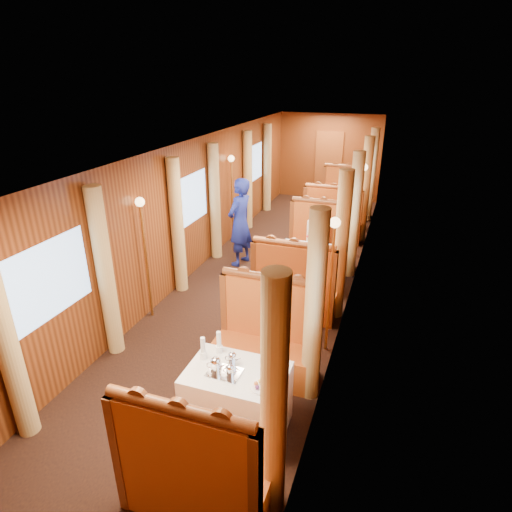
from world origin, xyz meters
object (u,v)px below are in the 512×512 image
at_px(table_near, 237,400).
at_px(banquette_far_aft, 345,200).
at_px(fruit_plate, 261,386).
at_px(teapot_left, 216,367).
at_px(banquette_mid_fwd, 294,292).
at_px(banquette_far_fwd, 332,223).
at_px(teapot_back, 232,360).
at_px(steward, 240,222).
at_px(teapot_right, 230,372).
at_px(banquette_near_aft, 266,344).
at_px(banquette_mid_aft, 320,246).
at_px(rose_vase_mid, 309,239).
at_px(tea_tray, 224,373).
at_px(table_mid, 308,269).
at_px(banquette_near_fwd, 194,475).
at_px(passenger, 318,235).
at_px(table_far, 339,212).
at_px(rose_vase_far, 341,191).

relative_size(table_near, banquette_far_aft, 0.78).
bearing_deg(fruit_plate, teapot_left, 173.03).
xyz_separation_m(table_near, banquette_mid_fwd, (0.00, 2.49, 0.05)).
distance_m(banquette_far_fwd, fruit_plate, 6.15).
height_order(teapot_back, steward, steward).
height_order(teapot_left, teapot_right, teapot_left).
distance_m(table_near, steward, 4.40).
bearing_deg(fruit_plate, banquette_near_aft, 105.42).
height_order(banquette_mid_aft, rose_vase_mid, banquette_mid_aft).
xyz_separation_m(banquette_near_aft, tea_tray, (-0.11, -1.08, 0.33)).
relative_size(table_mid, teapot_back, 7.11).
xyz_separation_m(banquette_far_fwd, rose_vase_mid, (-0.02, -2.48, 0.50)).
bearing_deg(table_near, teapot_right, -107.73).
bearing_deg(banquette_mid_aft, banquette_near_fwd, -90.00).
xyz_separation_m(banquette_mid_aft, passenger, (-0.00, -0.26, 0.32)).
bearing_deg(teapot_right, banquette_mid_fwd, 85.82).
height_order(table_near, rose_vase_mid, rose_vase_mid).
height_order(steward, passenger, steward).
height_order(banquette_near_fwd, banquette_near_aft, same).
distance_m(table_mid, rose_vase_mid, 0.55).
distance_m(banquette_mid_fwd, teapot_left, 2.61).
bearing_deg(teapot_back, tea_tray, -108.01).
distance_m(table_far, fruit_plate, 7.17).
height_order(banquette_mid_fwd, steward, steward).
xyz_separation_m(table_mid, banquette_mid_aft, (0.00, 1.01, 0.05)).
bearing_deg(passenger, table_mid, -90.00).
distance_m(fruit_plate, passenger, 4.41).
height_order(table_mid, teapot_right, teapot_right).
relative_size(table_far, tea_tray, 3.09).
height_order(banquette_far_fwd, passenger, banquette_far_fwd).
relative_size(table_near, table_mid, 1.00).
height_order(table_mid, steward, steward).
height_order(banquette_near_aft, fruit_plate, banquette_near_aft).
distance_m(table_near, passenger, 4.27).
height_order(table_far, banquette_far_aft, banquette_far_aft).
distance_m(table_mid, passenger, 0.84).
xyz_separation_m(table_mid, banquette_far_aft, (0.00, 4.51, 0.05)).
height_order(table_mid, passenger, passenger).
bearing_deg(table_near, banquette_near_aft, 90.00).
relative_size(table_far, teapot_left, 5.94).
bearing_deg(rose_vase_mid, banquette_far_fwd, 89.46).
height_order(banquette_near_fwd, banquette_mid_fwd, same).
relative_size(table_mid, teapot_right, 7.66).
xyz_separation_m(teapot_right, rose_vase_far, (0.04, 7.08, 0.12)).
distance_m(teapot_left, fruit_plate, 0.52).
distance_m(banquette_mid_fwd, fruit_plate, 2.68).
distance_m(banquette_mid_fwd, tea_tray, 2.58).
bearing_deg(steward, banquette_far_fwd, 155.36).
bearing_deg(teapot_left, table_far, 74.42).
distance_m(tea_tray, teapot_right, 0.10).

